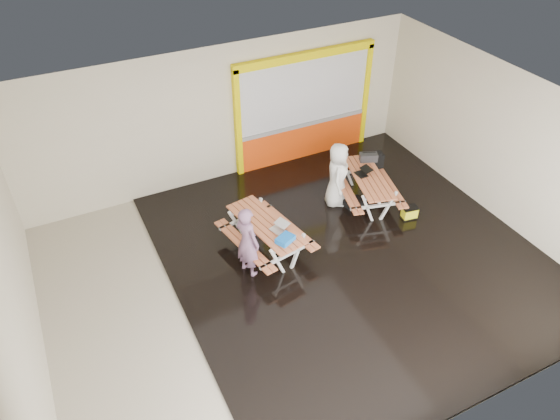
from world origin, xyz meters
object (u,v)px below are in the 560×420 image
picnic_table_right (368,183)px  backpack (377,160)px  person_left (247,242)px  laptop_left (279,228)px  picnic_table_left (266,230)px  blue_pouch (285,239)px  toolbox (368,157)px  dark_case (354,203)px  person_right (337,175)px  laptop_right (363,172)px  fluke_bag (409,213)px

picnic_table_right → backpack: 0.90m
person_left → laptop_left: person_left is taller
picnic_table_left → blue_pouch: blue_pouch is taller
toolbox → dark_case: bearing=-140.8°
picnic_table_right → laptop_left: size_ratio=5.22×
laptop_left → person_right: bearing=28.9°
person_left → laptop_left: (0.76, 0.10, 0.01)m
laptop_right → fluke_bag: size_ratio=0.92×
laptop_left → dark_case: bearing=18.8°
person_left → person_right: size_ratio=0.99×
person_left → fluke_bag: bearing=-109.8°
picnic_table_right → laptop_left: (-2.77, -0.84, 0.25)m
picnic_table_right → backpack: (0.67, 0.59, 0.11)m
laptop_left → fluke_bag: laptop_left is taller
picnic_table_left → dark_case: 2.66m
person_right → backpack: (1.34, 0.27, -0.11)m
blue_pouch → laptop_left: bearing=81.8°
picnic_table_right → person_left: (-3.53, -0.94, 0.24)m
picnic_table_right → toolbox: 0.76m
blue_pouch → toolbox: bearing=29.6°
picnic_table_right → backpack: bearing=41.7°
person_left → laptop_left: 0.76m
laptop_left → blue_pouch: 0.39m
backpack → dark_case: backpack is taller
laptop_left → toolbox: bearing=24.4°
picnic_table_left → picnic_table_right: size_ratio=1.00×
picnic_table_left → backpack: (3.60, 1.12, 0.09)m
picnic_table_left → person_left: person_left is taller
picnic_table_right → picnic_table_left: bearing=-169.8°
laptop_left → picnic_table_right: bearing=16.8°
picnic_table_right → fluke_bag: picnic_table_right is taller
picnic_table_left → person_right: person_right is taller
person_right → fluke_bag: bearing=-104.9°
backpack → dark_case: bearing=-149.5°
blue_pouch → person_right: bearing=35.7°
person_right → dark_case: 0.82m
toolbox → backpack: (0.29, -0.00, -0.17)m
person_left → fluke_bag: 4.11m
picnic_table_left → person_right: 2.43m
laptop_right → toolbox: size_ratio=0.74×
laptop_left → blue_pouch: (-0.06, -0.39, 0.01)m
person_left → toolbox: (3.91, 1.54, 0.04)m
person_right → laptop_left: (-2.10, -1.16, 0.03)m
toolbox → dark_case: toolbox is taller
person_right → dark_case: (0.30, -0.34, -0.68)m
person_right → backpack: bearing=-45.9°
toolbox → person_right: bearing=-165.5°
laptop_left → blue_pouch: laptop_left is taller
person_right → picnic_table_left: bearing=143.3°
picnic_table_left → toolbox: bearing=18.7°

